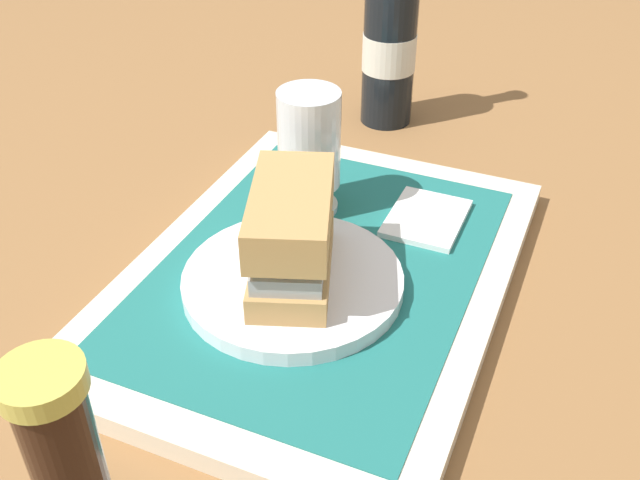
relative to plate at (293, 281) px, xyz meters
name	(u,v)px	position (x,y,z in m)	size (l,w,h in m)	color
ground_plane	(320,284)	(0.04, -0.01, -0.03)	(3.00, 3.00, 0.00)	olive
tray	(320,276)	(0.04, -0.01, -0.02)	(0.44, 0.32, 0.02)	beige
placemat	(320,267)	(0.04, -0.01, -0.01)	(0.38, 0.27, 0.00)	#1E6B66
plate	(293,281)	(0.00, 0.00, 0.00)	(0.19, 0.19, 0.01)	white
sandwich	(292,231)	(0.00, 0.00, 0.05)	(0.14, 0.10, 0.08)	tan
beer_glass	(309,147)	(0.12, 0.04, 0.06)	(0.06, 0.06, 0.12)	silver
napkin_folded	(426,218)	(0.14, -0.08, 0.00)	(0.09, 0.07, 0.01)	white
beer_bottle	(390,41)	(0.38, 0.04, 0.08)	(0.07, 0.07, 0.27)	black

